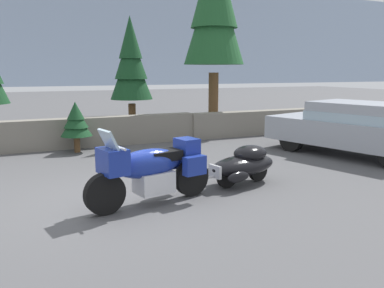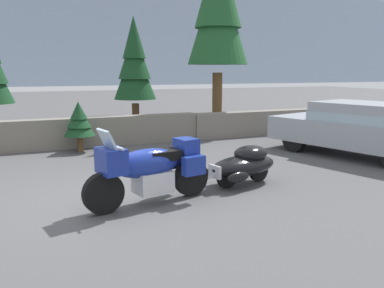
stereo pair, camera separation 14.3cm
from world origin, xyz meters
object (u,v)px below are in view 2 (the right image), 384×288
object	(u,v)px
touring_motorcycle	(150,168)
sedan_at_right_edge	(361,127)
car_shaped_trailer	(244,164)
pine_tree_far_right	(134,63)

from	to	relation	value
touring_motorcycle	sedan_at_right_edge	distance (m)	6.32
car_shaped_trailer	pine_tree_far_right	distance (m)	6.65
car_shaped_trailer	pine_tree_far_right	size ratio (longest dim) A/B	0.56
pine_tree_far_right	car_shaped_trailer	bearing A→B (deg)	-85.70
car_shaped_trailer	sedan_at_right_edge	world-z (taller)	sedan_at_right_edge
touring_motorcycle	pine_tree_far_right	xyz separation A→B (m)	(1.57, 6.73, 1.85)
touring_motorcycle	pine_tree_far_right	size ratio (longest dim) A/B	0.58
touring_motorcycle	car_shaped_trailer	bearing A→B (deg)	11.72
car_shaped_trailer	pine_tree_far_right	world-z (taller)	pine_tree_far_right
touring_motorcycle	car_shaped_trailer	xyz separation A→B (m)	(2.05, 0.42, -0.21)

